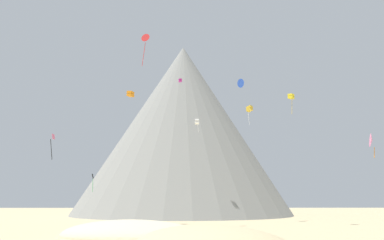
{
  "coord_description": "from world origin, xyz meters",
  "views": [
    {
      "loc": [
        -1.23,
        -24.68,
        4.5
      ],
      "look_at": [
        0.04,
        37.51,
        18.91
      ],
      "focal_mm": 32.56,
      "sensor_mm": 36.0,
      "label": 1
    }
  ],
  "objects": [
    {
      "name": "kite_blue_high",
      "position": [
        12.65,
        57.17,
        32.91
      ],
      "size": [
        1.9,
        2.19,
        2.24
      ],
      "rotation": [
        0.0,
        0.0,
        2.22
      ],
      "color": "blue"
    },
    {
      "name": "kite_magenta_high",
      "position": [
        -2.53,
        59.81,
        34.47
      ],
      "size": [
        0.94,
        0.91,
        0.91
      ],
      "rotation": [
        0.0,
        0.0,
        4.95
      ],
      "color": "#D1339E"
    },
    {
      "name": "kite_rainbow_low",
      "position": [
        -19.61,
        23.35,
        12.43
      ],
      "size": [
        0.48,
        0.65,
        3.58
      ],
      "rotation": [
        0.0,
        0.0,
        3.78
      ],
      "color": "#E5668C"
    },
    {
      "name": "kite_red_high",
      "position": [
        -8.16,
        31.13,
        31.89
      ],
      "size": [
        1.62,
        0.96,
        6.02
      ],
      "rotation": [
        0.0,
        0.0,
        2.82
      ],
      "color": "red"
    },
    {
      "name": "kite_orange_high",
      "position": [
        -12.65,
        44.92,
        26.13
      ],
      "size": [
        1.59,
        1.56,
        1.25
      ],
      "rotation": [
        0.0,
        0.0,
        4.24
      ],
      "color": "orange"
    },
    {
      "name": "bush_mid_center",
      "position": [
        -9.52,
        23.03,
        0.3
      ],
      "size": [
        1.81,
        1.81,
        0.6
      ],
      "primitive_type": "cone",
      "rotation": [
        0.0,
        0.0,
        5.3
      ],
      "color": "#386633",
      "rests_on": "ground_plane"
    },
    {
      "name": "kite_black_low",
      "position": [
        -20.22,
        48.29,
        8.74
      ],
      "size": [
        0.39,
        0.61,
        3.68
      ],
      "rotation": [
        0.0,
        0.0,
        0.73
      ],
      "color": "black"
    },
    {
      "name": "kite_pink_low",
      "position": [
        25.81,
        24.55,
        12.98
      ],
      "size": [
        1.21,
        2.08,
        3.57
      ],
      "rotation": [
        0.0,
        0.0,
        1.23
      ],
      "color": "pink"
    },
    {
      "name": "kite_gold_mid",
      "position": [
        13.81,
        53.55,
        25.37
      ],
      "size": [
        1.76,
        1.75,
        4.77
      ],
      "rotation": [
        0.0,
        0.0,
        0.9
      ],
      "color": "gold"
    },
    {
      "name": "dune_foreground_right",
      "position": [
        -7.95,
        21.26,
        0.0
      ],
      "size": [
        21.99,
        16.96,
        4.25
      ],
      "primitive_type": "ellipsoid",
      "rotation": [
        0.0,
        0.0,
        2.85
      ],
      "color": "beige",
      "rests_on": "ground_plane"
    },
    {
      "name": "kite_yellow_mid",
      "position": [
        20.45,
        43.13,
        25.23
      ],
      "size": [
        1.45,
        1.45,
        4.36
      ],
      "rotation": [
        0.0,
        0.0,
        3.94
      ],
      "color": "yellow"
    },
    {
      "name": "rock_massif",
      "position": [
        -1.79,
        90.73,
        28.34
      ],
      "size": [
        97.11,
        97.11,
        57.87
      ],
      "color": "gray",
      "rests_on": "ground_plane"
    },
    {
      "name": "kite_white_mid",
      "position": [
        1.05,
        39.9,
        19.09
      ],
      "size": [
        0.82,
        0.88,
        2.52
      ],
      "rotation": [
        0.0,
        0.0,
        3.04
      ],
      "color": "white"
    }
  ]
}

